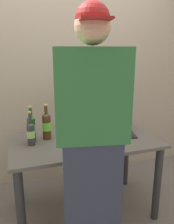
# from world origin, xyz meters

# --- Properties ---
(ground_plane) EXTENTS (8.00, 8.00, 0.00)m
(ground_plane) POSITION_xyz_m (0.00, 0.00, 0.00)
(ground_plane) COLOR slate
(ground_plane) RESTS_ON ground
(desk) EXTENTS (1.29, 0.72, 0.74)m
(desk) POSITION_xyz_m (0.00, 0.00, 0.61)
(desk) COLOR #56514C
(desk) RESTS_ON ground
(laptop) EXTENTS (0.39, 0.37, 0.21)m
(laptop) POSITION_xyz_m (0.33, 0.07, 0.79)
(laptop) COLOR black
(laptop) RESTS_ON desk
(beer_bottle_brown) EXTENTS (0.08, 0.08, 0.32)m
(beer_bottle_brown) POSITION_xyz_m (-0.31, 0.12, 0.87)
(beer_bottle_brown) COLOR #472B14
(beer_bottle_brown) RESTS_ON desk
(beer_bottle_green) EXTENTS (0.07, 0.07, 0.32)m
(beer_bottle_green) POSITION_xyz_m (-0.44, 0.09, 0.87)
(beer_bottle_green) COLOR #1E5123
(beer_bottle_green) RESTS_ON desk
(beer_bottle_dark) EXTENTS (0.06, 0.06, 0.29)m
(beer_bottle_dark) POSITION_xyz_m (-0.46, 0.02, 0.85)
(beer_bottle_dark) COLOR #333333
(beer_bottle_dark) RESTS_ON desk
(person_figure) EXTENTS (0.47, 0.32, 1.77)m
(person_figure) POSITION_xyz_m (-0.13, -0.57, 0.91)
(person_figure) COLOR #2D3347
(person_figure) RESTS_ON ground
(coffee_mug) EXTENTS (0.11, 0.08, 0.10)m
(coffee_mug) POSITION_xyz_m (0.11, -0.21, 0.79)
(coffee_mug) COLOR #BF4C33
(coffee_mug) RESTS_ON desk
(back_wall) EXTENTS (6.00, 0.10, 2.60)m
(back_wall) POSITION_xyz_m (0.00, 0.79, 1.30)
(back_wall) COLOR tan
(back_wall) RESTS_ON ground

